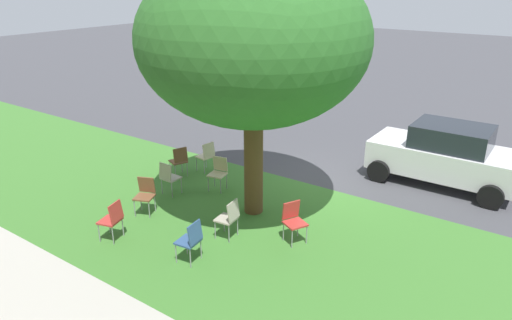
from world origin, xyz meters
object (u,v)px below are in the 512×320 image
(chair_4, at_px, (206,155))
(chair_6, at_px, (191,239))
(chair_7, at_px, (229,216))
(chair_2, at_px, (179,159))
(street_tree, at_px, (253,41))
(chair_8, at_px, (145,193))
(chair_1, at_px, (112,218))
(parked_car, at_px, (445,154))
(chair_5, at_px, (219,171))
(chair_3, at_px, (294,219))
(chair_0, at_px, (169,176))

(chair_4, distance_m, chair_6, 4.58)
(chair_6, xyz_separation_m, chair_7, (-0.05, -1.13, 0.00))
(chair_4, relative_size, chair_7, 1.00)
(chair_2, bearing_deg, chair_6, 136.45)
(street_tree, height_order, chair_7, street_tree)
(chair_7, bearing_deg, chair_8, 5.15)
(chair_1, bearing_deg, chair_7, -143.62)
(chair_4, distance_m, parked_car, 6.48)
(chair_4, height_order, chair_6, same)
(chair_5, height_order, chair_7, same)
(chair_6, bearing_deg, parked_car, -114.24)
(chair_3, height_order, chair_7, same)
(chair_0, bearing_deg, street_tree, -167.93)
(chair_5, xyz_separation_m, chair_8, (0.57, 2.02, 0.00))
(chair_3, distance_m, chair_8, 3.60)
(chair_2, height_order, chair_8, same)
(street_tree, height_order, chair_5, street_tree)
(chair_0, xyz_separation_m, parked_car, (-5.52, -4.71, 0.32))
(chair_7, height_order, parked_car, parked_car)
(street_tree, bearing_deg, chair_1, 58.60)
(chair_2, distance_m, chair_3, 4.47)
(chair_0, distance_m, chair_4, 1.73)
(street_tree, height_order, chair_4, street_tree)
(chair_2, distance_m, chair_7, 3.64)
(chair_3, bearing_deg, chair_7, 30.28)
(chair_3, bearing_deg, chair_2, -14.68)
(chair_0, distance_m, chair_8, 1.06)
(chair_8, bearing_deg, parked_car, -132.54)
(street_tree, relative_size, chair_8, 6.60)
(parked_car, bearing_deg, chair_7, 61.94)
(chair_6, relative_size, chair_8, 1.00)
(chair_2, xyz_separation_m, chair_6, (-3.10, 2.95, 0.00))
(chair_1, bearing_deg, chair_2, -69.99)
(chair_2, xyz_separation_m, chair_7, (-3.16, 1.82, 0.00))
(chair_0, height_order, parked_car, parked_car)
(chair_2, relative_size, chair_3, 1.00)
(chair_6, bearing_deg, chair_1, 9.32)
(chair_3, bearing_deg, chair_4, -25.15)
(chair_4, xyz_separation_m, chair_7, (-2.78, 2.54, 0.00))
(chair_5, bearing_deg, chair_3, 158.95)
(chair_0, height_order, chair_6, same)
(chair_6, bearing_deg, chair_0, -37.83)
(chair_4, height_order, parked_car, parked_car)
(chair_7, bearing_deg, chair_5, -45.92)
(chair_1, height_order, chair_8, same)
(chair_2, distance_m, chair_8, 2.19)
(chair_5, height_order, parked_car, parked_car)
(chair_6, bearing_deg, chair_4, -53.37)
(chair_4, xyz_separation_m, chair_5, (-1.03, 0.73, 0.00))
(chair_2, bearing_deg, chair_7, 150.07)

